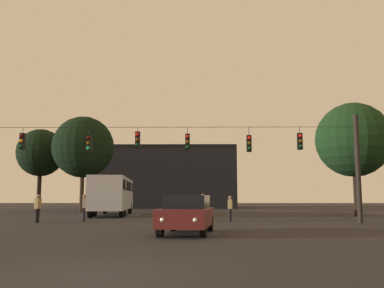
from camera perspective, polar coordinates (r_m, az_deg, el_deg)
The scene contains 12 objects.
ground_plane at distance 32.69m, azimuth -2.70°, elevation -9.65°, with size 168.00×168.00×0.00m, color black.
overhead_signal_span at distance 24.57m, azimuth -3.77°, elevation -1.82°, with size 22.38×0.44×6.19m.
city_bus at distance 35.69m, azimuth -10.48°, elevation -6.33°, with size 3.40×11.17×3.00m.
car_near_right at distance 17.15m, azimuth -0.65°, elevation -9.25°, with size 2.28×4.48×1.52m.
pedestrian_crossing_left at distance 27.65m, azimuth 1.45°, elevation -8.15°, with size 0.34×0.42×1.67m.
pedestrian_crossing_center at distance 26.27m, azimuth -19.85°, elevation -7.87°, with size 0.32×0.41×1.61m.
pedestrian_crossing_right at distance 27.00m, azimuth -14.16°, elevation -8.01°, with size 0.32×0.41×1.63m.
pedestrian_near_bus at distance 26.32m, azimuth 5.10°, elevation -8.37°, with size 0.32×0.41×1.53m.
corner_building at distance 62.18m, azimuth -3.35°, elevation -4.57°, with size 19.18×12.11×8.43m.
tree_left_silhouette at distance 50.18m, azimuth -19.50°, elevation -1.13°, with size 5.22×5.22×8.98m.
tree_behind_building at distance 45.07m, azimuth -14.28°, elevation -0.41°, with size 6.25×6.25×9.69m.
tree_right_far at distance 35.84m, azimuth 20.66°, elevation 0.52°, with size 5.81×5.81×8.84m.
Camera 1 is at (1.91, -8.10, 1.42)m, focal length 40.07 mm.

